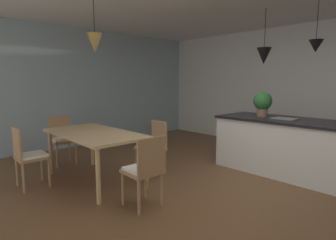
{
  "coord_description": "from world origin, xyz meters",
  "views": [
    {
      "loc": [
        2.1,
        -2.93,
        1.5
      ],
      "look_at": [
        -0.85,
        -0.2,
        0.95
      ],
      "focal_mm": 29.78,
      "sensor_mm": 36.0,
      "label": 1
    }
  ],
  "objects_px": {
    "chair_far_right": "(153,146)",
    "potted_plant_on_island": "(263,103)",
    "chair_near_left": "(28,155)",
    "chair_window_end": "(62,138)",
    "chair_kitchen_end": "(145,169)",
    "dining_table": "(94,137)",
    "kitchen_island": "(283,145)"
  },
  "relations": [
    {
      "from": "chair_far_right",
      "to": "potted_plant_on_island",
      "type": "xyz_separation_m",
      "value": [
        0.97,
        1.65,
        0.67
      ]
    },
    {
      "from": "chair_near_left",
      "to": "chair_window_end",
      "type": "xyz_separation_m",
      "value": [
        -0.84,
        0.82,
        0.0
      ]
    },
    {
      "from": "chair_kitchen_end",
      "to": "potted_plant_on_island",
      "type": "distance_m",
      "value": 2.56
    },
    {
      "from": "chair_window_end",
      "to": "dining_table",
      "type": "bearing_deg",
      "value": -0.16
    },
    {
      "from": "chair_far_right",
      "to": "kitchen_island",
      "type": "xyz_separation_m",
      "value": [
        1.36,
        1.65,
        -0.01
      ]
    },
    {
      "from": "dining_table",
      "to": "chair_kitchen_end",
      "type": "bearing_deg",
      "value": -0.09
    },
    {
      "from": "dining_table",
      "to": "chair_near_left",
      "type": "bearing_deg",
      "value": -115.29
    },
    {
      "from": "potted_plant_on_island",
      "to": "chair_kitchen_end",
      "type": "bearing_deg",
      "value": -93.15
    },
    {
      "from": "chair_far_right",
      "to": "chair_kitchen_end",
      "type": "relative_size",
      "value": 1.0
    },
    {
      "from": "chair_near_left",
      "to": "dining_table",
      "type": "bearing_deg",
      "value": 64.71
    },
    {
      "from": "chair_far_right",
      "to": "chair_window_end",
      "type": "height_order",
      "value": "same"
    },
    {
      "from": "chair_window_end",
      "to": "kitchen_island",
      "type": "xyz_separation_m",
      "value": [
        2.98,
        2.46,
        -0.01
      ]
    },
    {
      "from": "chair_near_left",
      "to": "kitchen_island",
      "type": "distance_m",
      "value": 3.92
    },
    {
      "from": "chair_near_left",
      "to": "chair_window_end",
      "type": "bearing_deg",
      "value": 135.59
    },
    {
      "from": "potted_plant_on_island",
      "to": "chair_near_left",
      "type": "bearing_deg",
      "value": -118.04
    },
    {
      "from": "dining_table",
      "to": "chair_far_right",
      "type": "bearing_deg",
      "value": 64.63
    },
    {
      "from": "chair_window_end",
      "to": "chair_near_left",
      "type": "bearing_deg",
      "value": -44.41
    },
    {
      "from": "chair_far_right",
      "to": "chair_kitchen_end",
      "type": "height_order",
      "value": "same"
    },
    {
      "from": "chair_far_right",
      "to": "chair_kitchen_end",
      "type": "distance_m",
      "value": 1.17
    },
    {
      "from": "chair_far_right",
      "to": "kitchen_island",
      "type": "bearing_deg",
      "value": 50.39
    },
    {
      "from": "chair_near_left",
      "to": "chair_kitchen_end",
      "type": "height_order",
      "value": "same"
    },
    {
      "from": "chair_window_end",
      "to": "kitchen_island",
      "type": "relative_size",
      "value": 0.42
    },
    {
      "from": "chair_kitchen_end",
      "to": "kitchen_island",
      "type": "distance_m",
      "value": 2.52
    },
    {
      "from": "dining_table",
      "to": "chair_kitchen_end",
      "type": "height_order",
      "value": "chair_kitchen_end"
    },
    {
      "from": "kitchen_island",
      "to": "chair_kitchen_end",
      "type": "bearing_deg",
      "value": -102.0
    },
    {
      "from": "chair_kitchen_end",
      "to": "chair_far_right",
      "type": "bearing_deg",
      "value": 135.6
    },
    {
      "from": "chair_far_right",
      "to": "dining_table",
      "type": "bearing_deg",
      "value": -115.37
    },
    {
      "from": "chair_near_left",
      "to": "potted_plant_on_island",
      "type": "xyz_separation_m",
      "value": [
        1.75,
        3.29,
        0.67
      ]
    },
    {
      "from": "dining_table",
      "to": "potted_plant_on_island",
      "type": "bearing_deg",
      "value": 61.07
    },
    {
      "from": "chair_near_left",
      "to": "chair_window_end",
      "type": "distance_m",
      "value": 1.18
    },
    {
      "from": "chair_kitchen_end",
      "to": "chair_near_left",
      "type": "bearing_deg",
      "value": -153.14
    },
    {
      "from": "chair_window_end",
      "to": "kitchen_island",
      "type": "bearing_deg",
      "value": 39.59
    }
  ]
}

